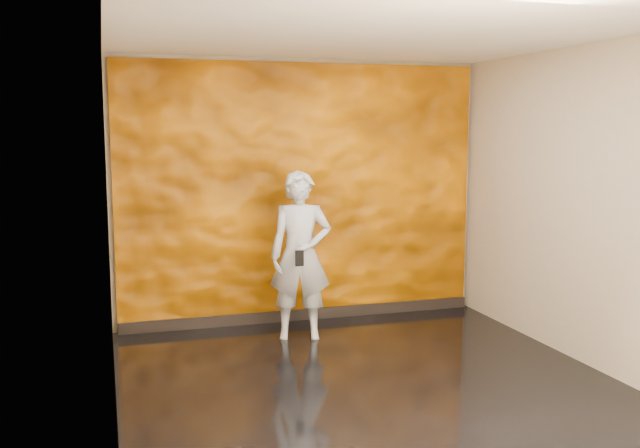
{
  "coord_description": "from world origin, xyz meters",
  "views": [
    {
      "loc": [
        -2.03,
        -5.36,
        2.08
      ],
      "look_at": [
        -0.11,
        0.93,
        1.19
      ],
      "focal_mm": 40.0,
      "sensor_mm": 36.0,
      "label": 1
    }
  ],
  "objects": [
    {
      "name": "feature_wall",
      "position": [
        0.0,
        1.96,
        1.38
      ],
      "size": [
        3.9,
        0.06,
        2.75
      ],
      "primitive_type": "cube",
      "color": "#FD8700",
      "rests_on": "ground"
    },
    {
      "name": "phone",
      "position": [
        -0.28,
        1.05,
        0.85
      ],
      "size": [
        0.08,
        0.02,
        0.15
      ],
      "primitive_type": "cube",
      "rotation": [
        0.0,
        0.0,
        0.01
      ],
      "color": "black",
      "rests_on": "man"
    },
    {
      "name": "room",
      "position": [
        0.0,
        0.0,
        1.4
      ],
      "size": [
        4.02,
        4.02,
        2.81
      ],
      "color": "black",
      "rests_on": "ground"
    },
    {
      "name": "baseboard",
      "position": [
        0.0,
        1.92,
        0.06
      ],
      "size": [
        3.9,
        0.04,
        0.12
      ],
      "primitive_type": "cube",
      "color": "black",
      "rests_on": "ground"
    },
    {
      "name": "man",
      "position": [
        -0.2,
        1.3,
        0.83
      ],
      "size": [
        0.69,
        0.54,
        1.66
      ],
      "primitive_type": "imported",
      "rotation": [
        0.0,
        0.0,
        -0.27
      ],
      "color": "#A9AEB8",
      "rests_on": "ground"
    }
  ]
}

